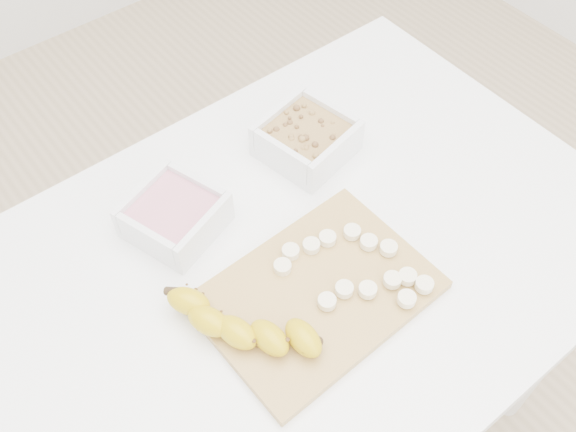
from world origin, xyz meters
TOP-DOWN VIEW (x-y plane):
  - ground at (0.00, 0.00)m, footprint 3.50×3.50m
  - table at (0.00, 0.00)m, footprint 1.00×0.70m
  - bowl_yogurt at (-0.12, 0.16)m, footprint 0.16×0.16m
  - bowl_granola at (0.14, 0.15)m, footprint 0.16×0.16m
  - cutting_board at (-0.03, -0.07)m, footprint 0.32×0.24m
  - banana at (-0.14, -0.06)m, footprint 0.13×0.22m
  - banana_slices at (0.04, -0.08)m, footprint 0.17×0.19m

SIDE VIEW (x-z plane):
  - ground at x=0.00m, z-range 0.00..0.00m
  - table at x=0.00m, z-range 0.28..1.03m
  - cutting_board at x=-0.03m, z-range 0.75..0.76m
  - banana_slices at x=0.04m, z-range 0.77..0.78m
  - bowl_yogurt at x=-0.12m, z-range 0.75..0.81m
  - bowl_granola at x=0.14m, z-range 0.75..0.81m
  - banana at x=-0.14m, z-range 0.77..0.80m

